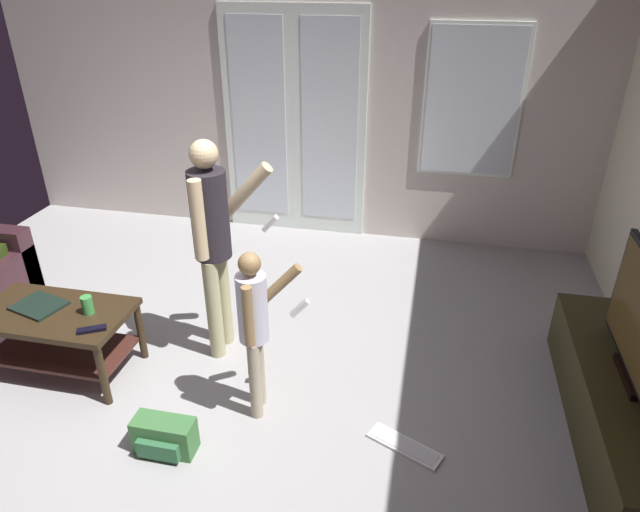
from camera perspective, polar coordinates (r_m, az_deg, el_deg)
ground_plane at (r=3.78m, az=-12.80°, el=-14.29°), size 5.84×5.48×0.02m
wall_back_with_doors at (r=5.47m, az=-2.16°, el=16.57°), size 5.84×0.09×2.92m
coffee_table at (r=4.10m, az=-25.22°, el=-6.62°), size 0.97×0.55×0.48m
tv_stand at (r=3.77m, az=28.21°, el=-13.43°), size 0.48×1.79×0.41m
person_adult at (r=3.70m, az=-10.84°, el=2.34°), size 0.53×0.42×1.54m
person_child at (r=3.25m, az=-6.65°, el=-6.62°), size 0.39×0.33×1.10m
backpack at (r=3.44m, az=-15.59°, el=-17.29°), size 0.35×0.19×0.21m
loose_keyboard at (r=3.44m, az=8.62°, el=-18.58°), size 0.45×0.30×0.02m
laptop_closed at (r=4.11m, az=-26.72°, el=-4.54°), size 0.37×0.32×0.02m
cup_near_edge at (r=3.89m, az=-22.62°, el=-4.63°), size 0.07×0.07×0.12m
tv_remote_black at (r=3.73m, az=-22.23°, el=-6.94°), size 0.17×0.13×0.02m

